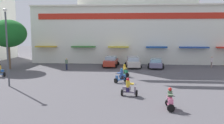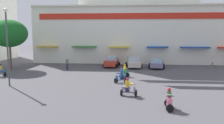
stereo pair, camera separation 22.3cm
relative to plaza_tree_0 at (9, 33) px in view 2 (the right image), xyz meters
name	(u,v)px [view 2 (the right image)]	position (x,y,z in m)	size (l,w,h in m)	color
ground_plane	(138,89)	(18.02, -10.31, -5.06)	(128.00, 128.00, 0.00)	#4F4D52
colonial_building	(137,13)	(18.03, 12.30, 3.66)	(35.29, 15.39, 20.87)	white
plaza_tree_0	(9,33)	(0.00, 0.00, 0.00)	(4.96, 5.45, 6.99)	brown
parked_car_0	(112,61)	(14.14, 3.69, -4.26)	(2.47, 4.50, 1.60)	#B23423
parked_car_1	(133,62)	(17.46, 3.11, -4.27)	(2.67, 4.56, 1.58)	beige
parked_car_2	(157,63)	(20.86, 2.92, -4.36)	(2.64, 4.43, 1.36)	slate
scooter_rider_0	(169,100)	(20.04, -16.02, -4.43)	(0.55, 1.38, 1.50)	black
scooter_rider_2	(128,89)	(17.17, -12.85, -4.44)	(1.41, 0.67, 1.52)	black
scooter_rider_3	(125,71)	(16.53, -4.09, -4.46)	(1.08, 1.42, 1.45)	black
scooter_rider_6	(121,77)	(16.24, -7.68, -4.44)	(1.40, 1.24, 1.51)	black
scooter_rider_8	(0,71)	(1.72, -5.73, -4.40)	(1.41, 0.84, 1.57)	black
pedestrian_0	(213,61)	(29.13, 3.98, -4.10)	(0.44, 0.44, 1.67)	gray
pedestrian_2	(67,63)	(8.21, 0.15, -4.14)	(0.52, 0.52, 1.63)	#1D2340
streetlamp_near	(7,42)	(5.38, -10.28, -0.72)	(0.40, 0.40, 7.51)	#474C51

